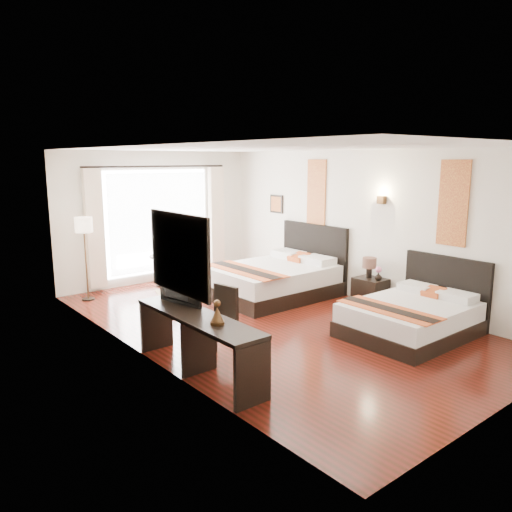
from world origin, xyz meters
TOP-DOWN VIEW (x-y plane):
  - floor at (0.00, 0.00)m, footprint 4.50×7.50m
  - ceiling at (0.00, 0.00)m, footprint 4.50×7.50m
  - wall_headboard at (2.25, 0.00)m, footprint 0.01×7.50m
  - wall_desk at (-2.25, 0.00)m, footprint 0.01×7.50m
  - wall_window at (0.00, 3.75)m, footprint 4.50×0.01m
  - wall_entry at (0.00, -3.75)m, footprint 4.50×0.01m
  - window_glass at (0.00, 3.73)m, footprint 2.40×0.02m
  - sheer_curtain at (0.00, 3.67)m, footprint 2.30×0.02m
  - drape_left at (-1.45, 3.63)m, footprint 0.35×0.14m
  - drape_right at (1.45, 3.63)m, footprint 0.35×0.14m
  - art_panel_near at (2.23, -1.79)m, footprint 0.03×0.50m
  - art_panel_far at (2.23, 1.19)m, footprint 0.03×0.50m
  - wall_sconce at (2.19, -0.45)m, footprint 0.10×0.14m
  - mirror_frame at (-2.22, -0.93)m, footprint 0.04×1.25m
  - mirror_glass at (-2.19, -0.93)m, footprint 0.01×1.12m
  - bed_near at (1.32, -1.79)m, footprint 1.97×1.53m
  - bed_far at (1.14, 1.19)m, footprint 2.34×1.82m
  - nightstand at (1.99, -0.45)m, footprint 0.44×0.55m
  - table_lamp at (1.99, -0.40)m, footprint 0.25×0.25m
  - vase at (1.95, -0.64)m, footprint 0.16×0.16m
  - console_desk at (-1.99, -0.93)m, footprint 0.50×2.20m
  - television at (-1.97, -0.38)m, footprint 0.26×0.76m
  - bronze_figurine at (-1.99, -1.36)m, footprint 0.18×0.18m
  - desk_chair at (-1.55, -0.69)m, footprint 0.52×0.52m
  - floor_lamp at (-1.82, 3.20)m, footprint 0.32×0.32m
  - side_table at (-0.16, 3.28)m, footprint 0.56×0.56m
  - fruit_bowl at (-0.16, 3.31)m, footprint 0.24×0.24m
  - window_chair at (0.02, 3.08)m, footprint 0.58×0.58m
  - jute_rug at (-0.05, 2.46)m, footprint 1.42×1.17m

SIDE VIEW (x-z plane):
  - floor at x=0.00m, z-range -0.01..0.00m
  - jute_rug at x=-0.05m, z-range 0.00..0.01m
  - nightstand at x=1.99m, z-range 0.00..0.53m
  - window_chair at x=0.02m, z-range -0.18..0.76m
  - bed_near at x=1.32m, z-range -0.26..0.84m
  - desk_chair at x=-1.55m, z-range -0.19..0.79m
  - side_table at x=-0.16m, z-range 0.00..0.65m
  - bed_far at x=1.14m, z-range -0.32..1.00m
  - console_desk at x=-1.99m, z-range 0.00..0.76m
  - vase at x=1.95m, z-range 0.50..0.64m
  - fruit_bowl at x=-0.16m, z-range 0.65..0.70m
  - table_lamp at x=1.99m, z-range 0.57..0.97m
  - bronze_figurine at x=-1.99m, z-range 0.75..1.01m
  - television at x=-1.97m, z-range 0.76..1.19m
  - drape_left at x=-1.45m, z-range 0.10..2.46m
  - drape_right at x=1.45m, z-range 0.10..2.46m
  - sheer_curtain at x=0.00m, z-range 0.25..2.35m
  - window_glass at x=0.00m, z-range 0.20..2.40m
  - floor_lamp at x=-1.82m, z-range 0.54..2.12m
  - wall_headboard at x=2.25m, z-range 0.00..2.80m
  - wall_desk at x=-2.25m, z-range 0.00..2.80m
  - wall_window at x=0.00m, z-range 0.00..2.80m
  - wall_entry at x=0.00m, z-range 0.00..2.80m
  - mirror_frame at x=-2.22m, z-range 1.08..2.02m
  - mirror_glass at x=-2.19m, z-range 1.14..1.96m
  - wall_sconce at x=2.19m, z-range 1.85..1.99m
  - art_panel_near at x=2.23m, z-range 1.27..2.62m
  - art_panel_far at x=2.23m, z-range 1.27..2.62m
  - ceiling at x=0.00m, z-range 2.78..2.80m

